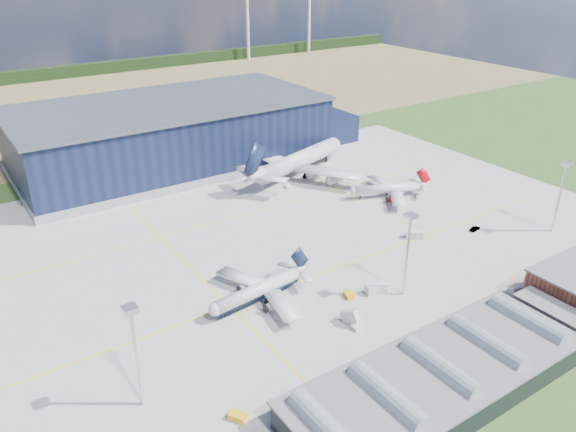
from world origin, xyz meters
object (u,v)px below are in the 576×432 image
Objects in this scene: airstair at (350,319)px; light_mast_east at (562,186)px; light_mast_center at (408,242)px; gse_van_a at (376,289)px; gse_tug_c at (306,164)px; gse_tug_a at (238,417)px; hangar at (177,136)px; gse_van_b at (415,235)px; airliner_widebody at (299,152)px; light_mast_west at (134,341)px; gse_cart_a at (288,186)px; car_b at (475,229)px; gse_tug_b at (349,295)px; car_a at (570,271)px; airliner_red at (387,184)px; gse_van_c at (518,289)px.

light_mast_east is at bearing -13.47° from airstair.
gse_van_a is (-5.33, 4.41, -14.18)m from light_mast_center.
gse_tug_c is (-30.02, 92.00, -14.68)m from light_mast_east.
gse_tug_c reaches higher than gse_tug_a.
light_mast_center is 1.00× the size of light_mast_east.
hangar reaches higher than gse_van_b.
airliner_widebody is 17.30× the size of gse_tug_c.
gse_van_b is (95.24, 20.78, -14.22)m from light_mast_west.
hangar reaches higher than gse_cart_a.
airliner_widebody is at bearing 6.64° from car_b.
airliner_widebody is 19.38× the size of gse_tug_b.
airstair is at bearing -15.07° from gse_tug_a.
gse_van_b is at bearing -65.78° from gse_cart_a.
gse_van_b is at bearing -108.07° from gse_tug_c.
light_mast_east is at bearing -132.77° from car_b.
gse_tug_b is 0.89× the size of gse_tug_c.
light_mast_west is at bearing -158.33° from gse_tug_b.
airliner_widebody is 87.95m from gse_tug_b.
light_mast_center is at bearing 82.90° from car_a.
light_mast_center is 20.48m from gse_tug_b.
gse_van_a is at bearing -2.27° from gse_tug_b.
gse_cart_a is (-24.63, 26.83, -4.40)m from airliner_red.
light_mast_east is 123.21m from gse_tug_a.
light_mast_west reaches higher than car_a.
car_b is (50.38, 9.42, -0.59)m from gse_van_a.
light_mast_east is (65.00, 0.00, 0.00)m from light_mast_center.
car_b is (5.21, -35.50, -4.41)m from airliner_red.
airstair is 66.65m from car_b.
gse_tug_b is 0.58× the size of gse_van_b.
gse_tug_c is at bearing 19.88° from car_a.
gse_van_c is at bearing -77.03° from hangar.
gse_van_c reaches higher than gse_tug_b.
gse_tug_b is at bearing 85.94° from gse_van_a.
airliner_widebody reaches higher than gse_tug_c.
gse_tug_a is at bearing -177.79° from airstair.
light_mast_center is (7.19, -124.80, 3.82)m from hangar.
gse_tug_c reaches higher than gse_cart_a.
light_mast_west is at bearing 95.83° from gse_van_c.
gse_tug_c is (42.17, -32.80, -10.86)m from hangar.
light_mast_west is 5.12× the size of gse_van_c.
car_b is (19.79, 29.83, -0.42)m from gse_van_c.
airstair reaches higher than car_b.
airliner_red reaches higher than car_a.
airliner_red is 5.90× the size of gse_van_b.
car_a is at bearing -94.74° from gse_tug_c.
airliner_red is (-25.17, 49.34, -10.36)m from light_mast_east.
light_mast_west and light_mast_center have the same top height.
light_mast_west is 116.81m from car_b.
car_a is 31.76m from car_b.
airliner_red is 67.06m from gse_van_c.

